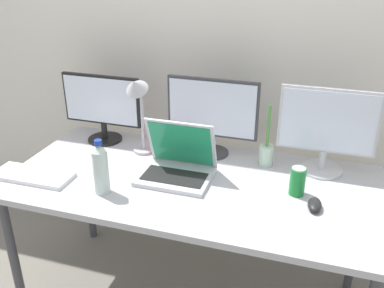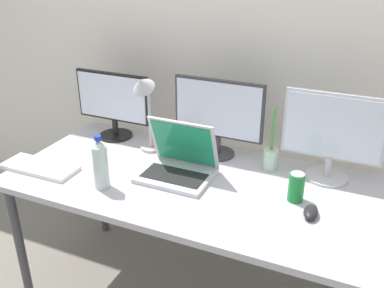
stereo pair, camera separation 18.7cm
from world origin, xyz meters
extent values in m
cube|color=silver|center=(0.00, 0.59, 1.30)|extent=(7.00, 0.08, 2.60)
cylinder|color=#424247|center=(-0.78, -0.34, 0.35)|extent=(0.04, 0.04, 0.71)
cylinder|color=#424247|center=(-0.78, 0.34, 0.35)|extent=(0.04, 0.04, 0.71)
cylinder|color=#424247|center=(0.78, 0.34, 0.35)|extent=(0.04, 0.04, 0.71)
cube|color=#B7B7BC|center=(0.00, 0.00, 0.72)|extent=(1.68, 0.81, 0.03)
cylinder|color=black|center=(-0.59, 0.27, 0.75)|extent=(0.18, 0.18, 0.01)
cylinder|color=black|center=(-0.59, 0.27, 0.80)|extent=(0.03, 0.03, 0.09)
cube|color=black|center=(-0.59, 0.27, 0.97)|extent=(0.44, 0.02, 0.27)
cube|color=silver|center=(-0.59, 0.26, 0.97)|extent=(0.41, 0.01, 0.24)
cylinder|color=#38383D|center=(0.01, 0.29, 0.75)|extent=(0.17, 0.17, 0.01)
cylinder|color=#38383D|center=(0.01, 0.29, 0.80)|extent=(0.03, 0.03, 0.09)
cube|color=#38383D|center=(0.01, 0.29, 0.99)|extent=(0.46, 0.02, 0.29)
cube|color=silver|center=(0.01, 0.28, 0.99)|extent=(0.43, 0.01, 0.27)
cylinder|color=silver|center=(0.56, 0.27, 0.75)|extent=(0.19, 0.19, 0.01)
cylinder|color=silver|center=(0.56, 0.27, 0.80)|extent=(0.03, 0.03, 0.09)
cube|color=silver|center=(0.56, 0.27, 1.00)|extent=(0.44, 0.02, 0.30)
cube|color=silver|center=(0.56, 0.26, 1.00)|extent=(0.41, 0.01, 0.28)
cube|color=silver|center=(-0.07, -0.01, 0.75)|extent=(0.33, 0.26, 0.02)
cube|color=black|center=(-0.07, -0.03, 0.76)|extent=(0.29, 0.14, 0.00)
cube|color=silver|center=(-0.07, 0.07, 0.88)|extent=(0.33, 0.10, 0.25)
cube|color=#1E8C59|center=(-0.07, 0.07, 0.88)|extent=(0.29, 0.08, 0.22)
cube|color=white|center=(-0.71, -0.20, 0.75)|extent=(0.37, 0.15, 0.02)
ellipsoid|color=black|center=(0.54, -0.07, 0.76)|extent=(0.06, 0.11, 0.04)
cylinder|color=silver|center=(-0.34, -0.22, 0.84)|extent=(0.07, 0.07, 0.20)
cone|color=silver|center=(-0.34, -0.22, 0.95)|extent=(0.06, 0.06, 0.03)
cylinder|color=#1938B2|center=(-0.34, -0.22, 0.98)|extent=(0.03, 0.03, 0.02)
cylinder|color=#197F33|center=(0.46, 0.02, 0.80)|extent=(0.07, 0.07, 0.12)
cylinder|color=silver|center=(0.46, 0.02, 0.86)|extent=(0.06, 0.06, 0.00)
cylinder|color=red|center=(-0.20, 0.17, 0.80)|extent=(0.07, 0.07, 0.12)
cylinder|color=silver|center=(-0.20, 0.17, 0.86)|extent=(0.06, 0.06, 0.00)
cylinder|color=#B2D1B7|center=(0.30, 0.25, 0.79)|extent=(0.07, 0.07, 0.10)
cylinder|color=#519342|center=(0.30, 0.25, 0.95)|extent=(0.01, 0.01, 0.21)
cylinder|color=#B7B7BC|center=(-0.33, 0.21, 0.75)|extent=(0.11, 0.11, 0.01)
cylinder|color=#B7B7BC|center=(-0.33, 0.21, 0.92)|extent=(0.02, 0.02, 0.33)
cone|color=#B7B7BC|center=(-0.33, 0.15, 1.11)|extent=(0.11, 0.12, 0.11)
camera|label=1|loc=(0.52, -1.62, 1.71)|focal=40.00mm
camera|label=2|loc=(0.69, -1.55, 1.71)|focal=40.00mm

